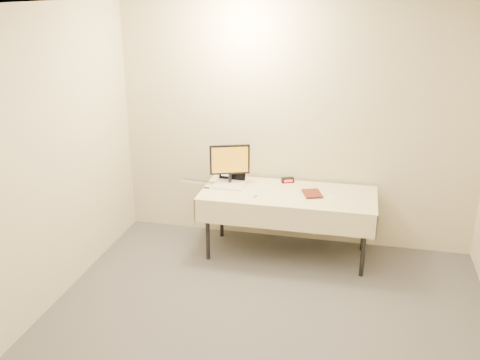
% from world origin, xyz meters
% --- Properties ---
extents(back_wall, '(4.00, 0.10, 2.70)m').
position_xyz_m(back_wall, '(0.00, 2.50, 1.35)').
color(back_wall, beige).
rests_on(back_wall, ground).
extents(table, '(1.86, 0.81, 0.74)m').
position_xyz_m(table, '(0.00, 2.05, 0.68)').
color(table, black).
rests_on(table, ground).
extents(laptop, '(0.37, 0.34, 0.24)m').
position_xyz_m(laptop, '(-0.66, 2.16, 0.80)').
color(laptop, white).
rests_on(laptop, table).
extents(monitor, '(0.42, 0.20, 0.45)m').
position_xyz_m(monitor, '(-0.67, 2.16, 1.00)').
color(monitor, black).
rests_on(monitor, table).
extents(book, '(0.18, 0.08, 0.25)m').
position_xyz_m(book, '(0.17, 2.01, 0.86)').
color(book, maroon).
rests_on(book, table).
extents(alarm_clock, '(0.15, 0.11, 0.06)m').
position_xyz_m(alarm_clock, '(-0.05, 2.36, 0.77)').
color(alarm_clock, black).
rests_on(alarm_clock, table).
extents(clicker, '(0.05, 0.09, 0.02)m').
position_xyz_m(clicker, '(-0.33, 1.86, 0.75)').
color(clicker, '#BBBBBE').
rests_on(clicker, table).
extents(paper_form, '(0.16, 0.26, 0.00)m').
position_xyz_m(paper_form, '(0.45, 1.99, 0.74)').
color(paper_form, '#BCECBC').
rests_on(paper_form, table).
extents(usb_dongle, '(0.06, 0.02, 0.01)m').
position_xyz_m(usb_dongle, '(-0.89, 1.98, 0.74)').
color(usb_dongle, black).
rests_on(usb_dongle, table).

